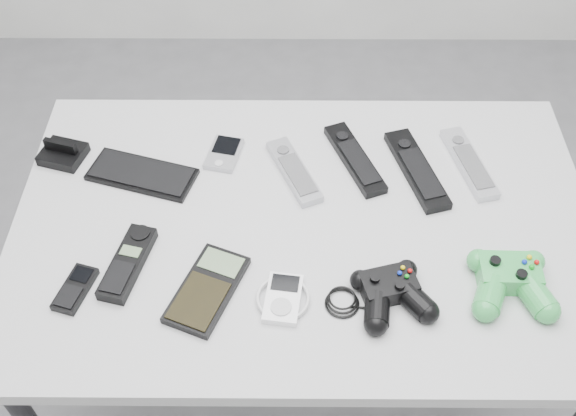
{
  "coord_description": "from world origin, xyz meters",
  "views": [
    {
      "loc": [
        0.04,
        -0.86,
        1.82
      ],
      "look_at": [
        0.03,
        0.02,
        0.8
      ],
      "focal_mm": 42.0,
      "sensor_mm": 36.0,
      "label": 1
    }
  ],
  "objects_px": {
    "remote_silver_b": "(469,163)",
    "controller_black": "(391,291)",
    "desk": "(304,243)",
    "calculator": "(207,289)",
    "remote_black_a": "(355,158)",
    "remote_black_b": "(417,169)",
    "mobile_phone": "(75,289)",
    "mp3_player": "(283,298)",
    "pda": "(224,153)",
    "remote_silver_a": "(294,171)",
    "pda_keyboard": "(142,174)",
    "controller_green": "(511,279)",
    "cordless_handset": "(128,263)"
  },
  "relations": [
    {
      "from": "pda",
      "to": "remote_black_b",
      "type": "xyz_separation_m",
      "value": [
        0.41,
        -0.05,
        0.0
      ]
    },
    {
      "from": "remote_silver_a",
      "to": "remote_black_a",
      "type": "height_order",
      "value": "same"
    },
    {
      "from": "calculator",
      "to": "controller_green",
      "type": "bearing_deg",
      "value": 23.41
    },
    {
      "from": "calculator",
      "to": "mp3_player",
      "type": "distance_m",
      "value": 0.14
    },
    {
      "from": "remote_silver_b",
      "to": "controller_black",
      "type": "distance_m",
      "value": 0.4
    },
    {
      "from": "remote_silver_a",
      "to": "mobile_phone",
      "type": "distance_m",
      "value": 0.5
    },
    {
      "from": "pda_keyboard",
      "to": "remote_silver_a",
      "type": "relative_size",
      "value": 1.15
    },
    {
      "from": "remote_black_a",
      "to": "remote_black_b",
      "type": "xyz_separation_m",
      "value": [
        0.13,
        -0.03,
        0.0
      ]
    },
    {
      "from": "remote_silver_a",
      "to": "pda_keyboard",
      "type": "bearing_deg",
      "value": 157.85
    },
    {
      "from": "calculator",
      "to": "desk",
      "type": "bearing_deg",
      "value": 65.16
    },
    {
      "from": "cordless_handset",
      "to": "mp3_player",
      "type": "relative_size",
      "value": 1.62
    },
    {
      "from": "remote_black_a",
      "to": "pda_keyboard",
      "type": "bearing_deg",
      "value": 163.98
    },
    {
      "from": "mobile_phone",
      "to": "controller_black",
      "type": "xyz_separation_m",
      "value": [
        0.58,
        -0.01,
        0.02
      ]
    },
    {
      "from": "remote_silver_a",
      "to": "cordless_handset",
      "type": "bearing_deg",
      "value": -165.46
    },
    {
      "from": "desk",
      "to": "remote_black_a",
      "type": "bearing_deg",
      "value": 57.14
    },
    {
      "from": "desk",
      "to": "controller_green",
      "type": "distance_m",
      "value": 0.42
    },
    {
      "from": "desk",
      "to": "calculator",
      "type": "xyz_separation_m",
      "value": [
        -0.18,
        -0.17,
        0.08
      ]
    },
    {
      "from": "remote_silver_a",
      "to": "pda",
      "type": "bearing_deg",
      "value": 136.71
    },
    {
      "from": "remote_silver_b",
      "to": "controller_green",
      "type": "relative_size",
      "value": 1.27
    },
    {
      "from": "desk",
      "to": "controller_green",
      "type": "bearing_deg",
      "value": -22.5
    },
    {
      "from": "remote_black_a",
      "to": "cordless_handset",
      "type": "bearing_deg",
      "value": -169.25
    },
    {
      "from": "remote_black_b",
      "to": "desk",
      "type": "bearing_deg",
      "value": -166.2
    },
    {
      "from": "remote_black_b",
      "to": "mp3_player",
      "type": "distance_m",
      "value": 0.43
    },
    {
      "from": "remote_black_b",
      "to": "controller_black",
      "type": "distance_m",
      "value": 0.33
    },
    {
      "from": "remote_black_a",
      "to": "controller_black",
      "type": "xyz_separation_m",
      "value": [
        0.04,
        -0.35,
        0.01
      ]
    },
    {
      "from": "pda_keyboard",
      "to": "cordless_handset",
      "type": "distance_m",
      "value": 0.24
    },
    {
      "from": "remote_silver_b",
      "to": "calculator",
      "type": "height_order",
      "value": "remote_silver_b"
    },
    {
      "from": "calculator",
      "to": "controller_green",
      "type": "relative_size",
      "value": 1.11
    },
    {
      "from": "controller_black",
      "to": "controller_green",
      "type": "distance_m",
      "value": 0.22
    },
    {
      "from": "pda_keyboard",
      "to": "mp3_player",
      "type": "distance_m",
      "value": 0.44
    },
    {
      "from": "remote_black_b",
      "to": "remote_silver_b",
      "type": "height_order",
      "value": "remote_black_b"
    },
    {
      "from": "pda_keyboard",
      "to": "controller_black",
      "type": "height_order",
      "value": "controller_black"
    },
    {
      "from": "pda",
      "to": "calculator",
      "type": "bearing_deg",
      "value": -78.45
    },
    {
      "from": "calculator",
      "to": "mp3_player",
      "type": "xyz_separation_m",
      "value": [
        0.14,
        -0.02,
        0.0
      ]
    },
    {
      "from": "pda",
      "to": "controller_black",
      "type": "bearing_deg",
      "value": -35.75
    },
    {
      "from": "desk",
      "to": "remote_silver_b",
      "type": "height_order",
      "value": "remote_silver_b"
    },
    {
      "from": "desk",
      "to": "pda_keyboard",
      "type": "bearing_deg",
      "value": 159.9
    },
    {
      "from": "mobile_phone",
      "to": "cordless_handset",
      "type": "distance_m",
      "value": 0.1
    },
    {
      "from": "remote_black_a",
      "to": "remote_black_b",
      "type": "relative_size",
      "value": 0.93
    },
    {
      "from": "cordless_handset",
      "to": "pda",
      "type": "bearing_deg",
      "value": 75.81
    },
    {
      "from": "remote_silver_a",
      "to": "remote_silver_b",
      "type": "distance_m",
      "value": 0.38
    },
    {
      "from": "desk",
      "to": "remote_silver_a",
      "type": "relative_size",
      "value": 5.99
    },
    {
      "from": "mobile_phone",
      "to": "controller_green",
      "type": "height_order",
      "value": "controller_green"
    },
    {
      "from": "pda",
      "to": "mp3_player",
      "type": "height_order",
      "value": "mp3_player"
    },
    {
      "from": "controller_green",
      "to": "remote_silver_a",
      "type": "bearing_deg",
      "value": 145.14
    },
    {
      "from": "desk",
      "to": "pda",
      "type": "relative_size",
      "value": 11.65
    },
    {
      "from": "pda_keyboard",
      "to": "remote_silver_b",
      "type": "distance_m",
      "value": 0.7
    },
    {
      "from": "mobile_phone",
      "to": "mp3_player",
      "type": "xyz_separation_m",
      "value": [
        0.38,
        -0.02,
        0.0
      ]
    },
    {
      "from": "cordless_handset",
      "to": "pda_keyboard",
      "type": "bearing_deg",
      "value": 106.18
    },
    {
      "from": "pda",
      "to": "mobile_phone",
      "type": "bearing_deg",
      "value": -112.32
    }
  ]
}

